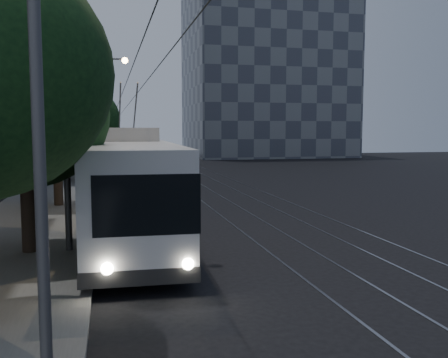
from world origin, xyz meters
TOP-DOWN VIEW (x-y plane):
  - ground at (0.00, 0.00)m, footprint 120.00×120.00m
  - sidewalk at (-7.50, 20.00)m, footprint 5.00×90.00m
  - tram_rails at (2.50, 20.00)m, footprint 4.52×90.00m
  - overhead_wires at (-4.97, 20.00)m, footprint 2.23×90.00m
  - building_distant_right at (18.00, 55.00)m, footprint 22.00×18.00m
  - trolleybus at (-3.75, 1.72)m, footprint 3.09×13.17m
  - pickup_silver at (-3.67, 12.87)m, footprint 3.39×6.17m
  - car_white_a at (-4.30, 15.39)m, footprint 2.29×4.67m
  - car_white_b at (-3.50, 23.34)m, footprint 4.14×5.77m
  - car_white_c at (-3.65, 24.50)m, footprint 2.77×4.83m
  - car_white_d at (-4.30, 31.58)m, footprint 2.95×4.83m
  - tree_1 at (-6.95, 0.00)m, footprint 4.95×4.95m
  - tree_2 at (-7.00, 9.61)m, footprint 4.30×4.30m
  - tree_3 at (-6.50, 21.29)m, footprint 5.64×5.64m
  - tree_4 at (-6.50, 24.07)m, footprint 4.32×4.32m
  - tree_5 at (-6.50, 34.06)m, footprint 5.72×5.72m
  - streetlamp_near at (-5.37, -0.08)m, footprint 2.68×0.44m
  - streetlamp_far at (-4.82, 21.47)m, footprint 2.27×0.44m

SIDE VIEW (x-z plane):
  - ground at x=0.00m, z-range 0.00..0.00m
  - tram_rails at x=2.50m, z-range 0.00..0.02m
  - sidewalk at x=-7.50m, z-range 0.00..0.15m
  - car_white_c at x=-3.65m, z-range 0.00..1.50m
  - car_white_a at x=-4.30m, z-range 0.00..1.53m
  - car_white_d at x=-4.30m, z-range 0.00..1.54m
  - car_white_b at x=-3.50m, z-range 0.00..1.55m
  - pickup_silver at x=-3.67m, z-range 0.00..1.64m
  - trolleybus at x=-3.75m, z-range -1.01..4.62m
  - overhead_wires at x=-4.97m, z-range 0.47..6.47m
  - tree_2 at x=-7.00m, z-range 1.06..7.08m
  - tree_4 at x=-6.50m, z-range 1.07..7.13m
  - tree_1 at x=-6.95m, z-range 1.03..7.57m
  - tree_5 at x=-6.50m, z-range 0.90..7.87m
  - tree_3 at x=-6.50m, z-range 0.98..8.05m
  - streetlamp_far at x=-4.82m, z-range 0.99..10.27m
  - streetlamp_near at x=-5.37m, z-range 1.08..12.34m
  - building_distant_right at x=18.00m, z-range 0.00..24.00m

